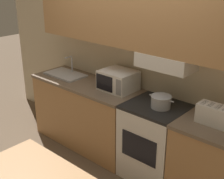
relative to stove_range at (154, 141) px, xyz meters
name	(u,v)px	position (x,y,z in m)	size (l,w,h in m)	color
ground_plane	(136,149)	(-0.48, 0.30, -0.45)	(16.00, 16.00, 0.00)	brown
wall_back	(137,42)	(-0.47, 0.24, 1.04)	(5.24, 0.38, 2.55)	beige
lower_counter_main	(87,113)	(-1.12, 0.00, 0.00)	(1.58, 0.62, 0.91)	tan
lower_counter_right_stub	(206,163)	(0.64, 0.00, 0.00)	(0.62, 0.62, 0.91)	tan
stove_range	(154,141)	(0.00, 0.00, 0.00)	(0.65, 0.61, 0.91)	white
cooking_pot	(161,101)	(0.06, -0.01, 0.53)	(0.31, 0.23, 0.14)	#B7BABF
microwave	(118,80)	(-0.62, 0.08, 0.58)	(0.42, 0.37, 0.24)	white
toaster	(214,115)	(0.64, 0.02, 0.55)	(0.32, 0.17, 0.19)	white
sink_basin	(65,74)	(-1.53, 0.00, 0.47)	(0.57, 0.34, 0.26)	#B7BABF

